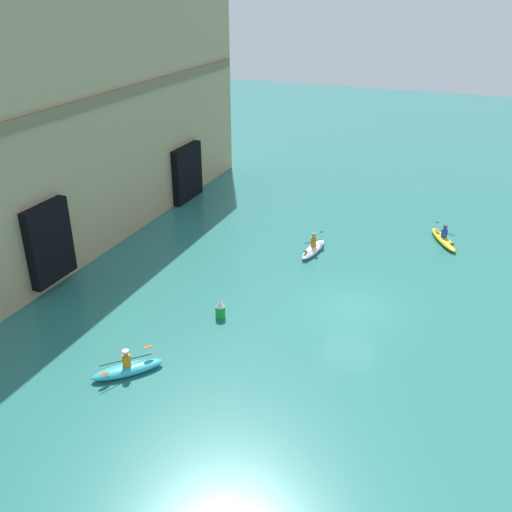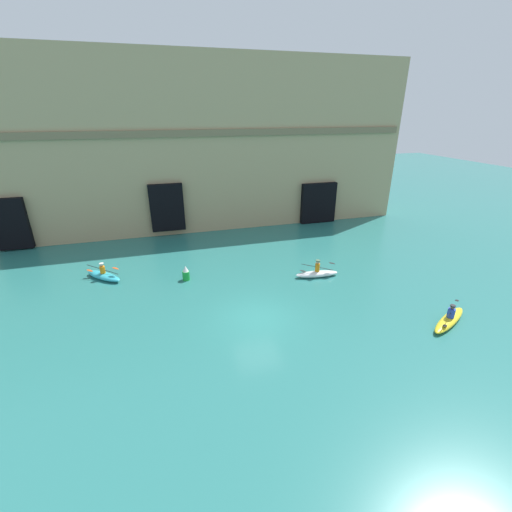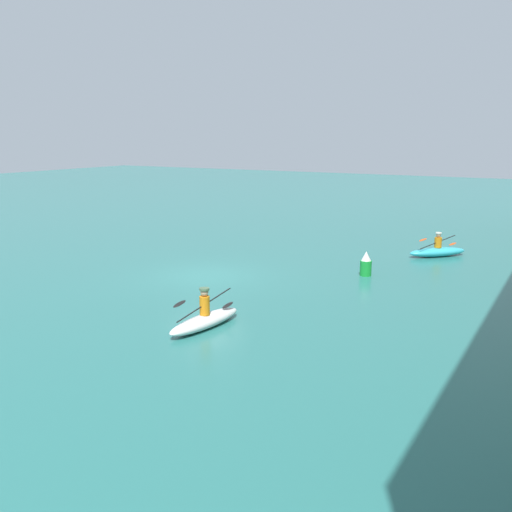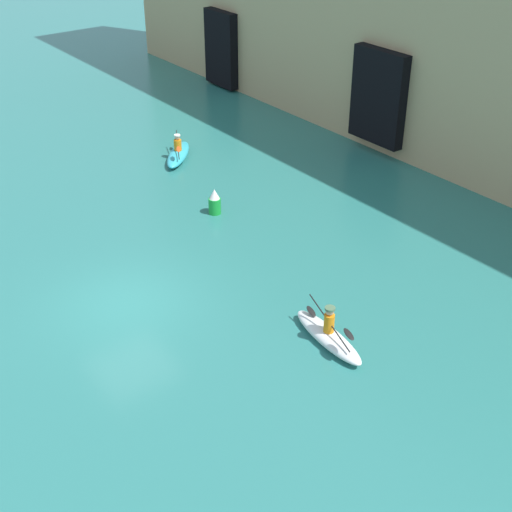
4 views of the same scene
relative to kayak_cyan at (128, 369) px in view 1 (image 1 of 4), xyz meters
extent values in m
plane|color=#28706B|center=(8.28, -7.03, -0.25)|extent=(120.00, 120.00, 0.00)
cube|color=#79674A|center=(5.39, 7.41, 8.08)|extent=(41.15, 0.24, 0.53)
cube|color=black|center=(4.53, 7.31, 2.25)|extent=(2.77, 0.70, 3.96)
cube|color=black|center=(18.44, 7.31, 1.66)|extent=(3.41, 0.70, 3.76)
ellipsoid|color=#33B2C6|center=(0.00, 0.00, -0.04)|extent=(2.55, 2.49, 0.41)
cylinder|color=orange|center=(0.00, 0.00, 0.40)|extent=(0.32, 0.32, 0.47)
sphere|color=tan|center=(0.00, 0.00, 0.74)|extent=(0.22, 0.22, 0.22)
cylinder|color=silver|center=(0.00, 0.00, 0.83)|extent=(0.27, 0.27, 0.06)
cylinder|color=black|center=(0.00, 0.00, 0.42)|extent=(1.93, 1.11, 0.46)
ellipsoid|color=#D84C19|center=(-0.85, 0.48, 0.23)|extent=(0.47, 0.37, 0.13)
ellipsoid|color=#D84C19|center=(0.85, -0.48, 0.61)|extent=(0.47, 0.37, 0.13)
ellipsoid|color=white|center=(13.35, -3.51, -0.05)|extent=(2.87, 0.96, 0.39)
cylinder|color=orange|center=(13.35, -3.51, 0.41)|extent=(0.29, 0.29, 0.55)
sphere|color=tan|center=(13.35, -3.51, 0.81)|extent=(0.23, 0.23, 0.23)
cylinder|color=#4C6B4C|center=(13.35, -3.51, 0.90)|extent=(0.29, 0.29, 0.06)
cylinder|color=black|center=(13.35, -3.51, 0.44)|extent=(2.10, 0.44, 0.57)
ellipsoid|color=black|center=(12.42, -3.33, 0.20)|extent=(0.46, 0.26, 0.16)
ellipsoid|color=black|center=(14.28, -3.69, 0.68)|extent=(0.46, 0.26, 0.16)
ellipsoid|color=yellow|center=(17.57, -10.21, -0.07)|extent=(3.25, 2.09, 0.35)
cylinder|color=#2D47B7|center=(17.57, -10.21, 0.35)|extent=(0.35, 0.35, 0.48)
sphere|color=brown|center=(17.57, -10.21, 0.69)|extent=(0.21, 0.21, 0.21)
cylinder|color=#232328|center=(17.57, -10.21, 0.77)|extent=(0.26, 0.26, 0.06)
cylinder|color=black|center=(17.57, -10.21, 0.37)|extent=(1.86, 1.25, 0.62)
ellipsoid|color=black|center=(16.75, -10.75, 0.11)|extent=(0.46, 0.39, 0.16)
ellipsoid|color=black|center=(18.39, -9.66, 0.63)|extent=(0.46, 0.39, 0.16)
cylinder|color=green|center=(5.10, -1.61, 0.05)|extent=(0.45, 0.45, 0.60)
cone|color=white|center=(5.10, -1.61, 0.54)|extent=(0.39, 0.39, 0.37)
camera|label=1|loc=(-14.88, -11.51, 13.78)|focal=40.00mm
camera|label=2|loc=(4.00, -21.66, 9.83)|focal=24.00mm
camera|label=3|loc=(26.11, 5.59, 5.20)|focal=40.00mm
camera|label=4|loc=(24.55, -14.56, 11.91)|focal=50.00mm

